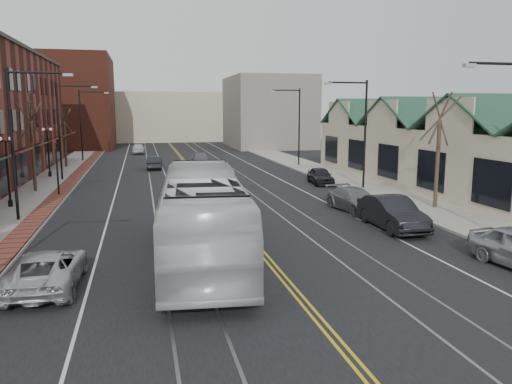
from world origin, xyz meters
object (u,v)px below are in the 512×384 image
transit_bus (202,215)px  parked_suv (47,269)px  parked_car_c (355,200)px  parked_car_d (321,176)px  parked_car_b (392,213)px

transit_bus → parked_suv: transit_bus is taller
parked_car_c → parked_car_d: size_ratio=1.20×
parked_suv → parked_car_d: (17.46, 20.46, 0.01)m
parked_suv → parked_car_b: bearing=-160.3°
parked_suv → parked_car_d: bearing=-128.9°
parked_car_b → parked_car_c: size_ratio=1.06×
parked_car_b → parked_car_d: bearing=84.3°
parked_car_c → parked_suv: bearing=-154.1°
parked_suv → parked_car_d: parked_car_d is taller
parked_car_b → parked_car_d: 15.45m
parked_car_c → parked_car_d: (1.80, 10.80, -0.01)m
parked_suv → parked_car_b: size_ratio=0.95×
transit_bus → parked_car_b: size_ratio=2.59×
parked_car_d → parked_suv: bearing=-124.6°
transit_bus → parked_car_d: bearing=-117.9°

